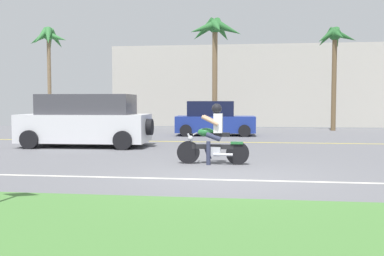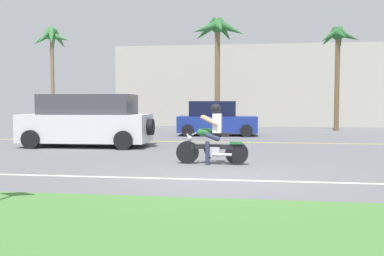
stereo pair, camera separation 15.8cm
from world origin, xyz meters
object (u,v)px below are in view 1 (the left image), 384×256
Objects in this scene: motorcyclist_distant at (121,128)px; palm_tree_0 at (335,46)px; suv_nearby at (86,121)px; motorcyclist at (213,139)px; palm_tree_2 at (49,43)px; palm_tree_1 at (215,36)px; parked_car_0 at (105,118)px; parked_car_1 at (214,120)px.

palm_tree_0 is at bearing 39.76° from motorcyclist_distant.
motorcyclist is at bearing -38.16° from suv_nearby.
motorcyclist is at bearing -50.89° from palm_tree_2.
palm_tree_2 is 10.76m from motorcyclist_distant.
palm_tree_1 is at bearing 66.58° from motorcyclist_distant.
parked_car_0 is 2.61× the size of motorcyclist_distant.
parked_car_1 is at bearing -19.68° from palm_tree_2.
parked_car_1 is 2.39× the size of motorcyclist_distant.
palm_tree_1 reaches higher than motorcyclist.
parked_car_0 is 0.70× the size of palm_tree_2.
parked_car_1 is (-0.72, 9.54, 0.10)m from motorcyclist.
suv_nearby is at bearing -125.88° from parked_car_1.
palm_tree_2 is at bearing 131.49° from motorcyclist_distant.
palm_tree_1 is at bearing 0.06° from palm_tree_2.
parked_car_1 is at bearing 48.00° from motorcyclist_distant.
palm_tree_0 reaches higher than suv_nearby.
palm_tree_1 is (5.87, 1.37, 4.53)m from parked_car_0.
palm_tree_2 is at bearing -177.29° from palm_tree_0.
suv_nearby reaches higher than motorcyclist_distant.
parked_car_1 is (4.14, 5.72, -0.15)m from suv_nearby.
parked_car_0 is 0.66× the size of palm_tree_1.
parked_car_0 is 6.56m from motorcyclist_distant.
palm_tree_1 is (3.90, 9.28, 4.35)m from suv_nearby.
motorcyclist is 13.91m from palm_tree_1.
palm_tree_2 is 3.71× the size of motorcyclist_distant.
parked_car_1 is at bearing -145.73° from palm_tree_0.
palm_tree_2 is at bearing 121.94° from suv_nearby.
palm_tree_0 is (10.47, 10.04, 3.79)m from suv_nearby.
motorcyclist_distant is (2.69, -5.98, -0.15)m from parked_car_0.
suv_nearby reaches higher than parked_car_1.
palm_tree_2 reaches higher than motorcyclist_distant.
motorcyclist is at bearing -112.04° from palm_tree_0.
parked_car_1 is at bearing 94.34° from motorcyclist.
palm_tree_0 is (6.33, 4.32, 3.94)m from parked_car_1.
palm_tree_1 is (-0.23, 3.56, 4.50)m from parked_car_1.
suv_nearby is 2.08m from motorcyclist_distant.
motorcyclist_distant is at bearing -113.42° from palm_tree_1.
palm_tree_0 is 6.63m from palm_tree_1.
motorcyclist is at bearing -54.19° from motorcyclist_distant.
motorcyclist is 0.31× the size of palm_tree_2.
parked_car_0 is at bearing 120.22° from motorcyclist.
palm_tree_1 is at bearing 13.16° from parked_car_0.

